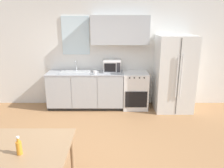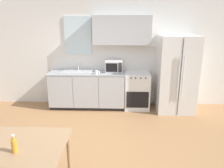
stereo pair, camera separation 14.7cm
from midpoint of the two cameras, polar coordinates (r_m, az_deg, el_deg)
ground_plane at (r=3.89m, az=-7.43°, el=-17.53°), size 12.00×12.00×0.00m
wall_back at (r=5.59m, az=-4.30°, el=8.87°), size 12.00×0.38×2.70m
kitchen_counter at (r=5.55m, az=-7.78°, el=-1.57°), size 1.88×0.61×0.92m
oven_range at (r=5.52m, az=5.13°, el=-1.66°), size 0.61×0.61×0.91m
refrigerator at (r=5.48m, az=14.95°, el=2.65°), size 0.88×0.82×1.82m
kitchen_sink at (r=5.47m, az=-10.44°, el=3.13°), size 0.75×0.39×0.27m
microwave at (r=5.43m, az=-0.91°, el=4.70°), size 0.43×0.36×0.29m
coffee_mug at (r=5.21m, az=-5.37°, el=3.00°), size 0.12×0.09×0.09m
dining_table at (r=2.97m, az=-23.12°, el=-16.35°), size 1.08×0.88×0.72m
drink_bottle at (r=2.75m, az=-24.74°, el=-14.83°), size 0.06×0.06×0.22m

